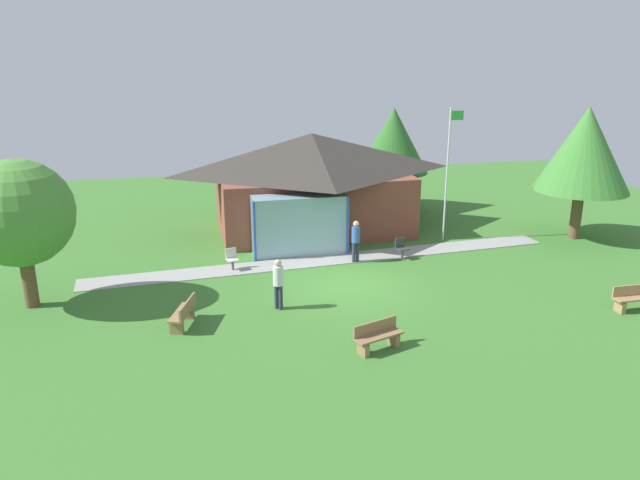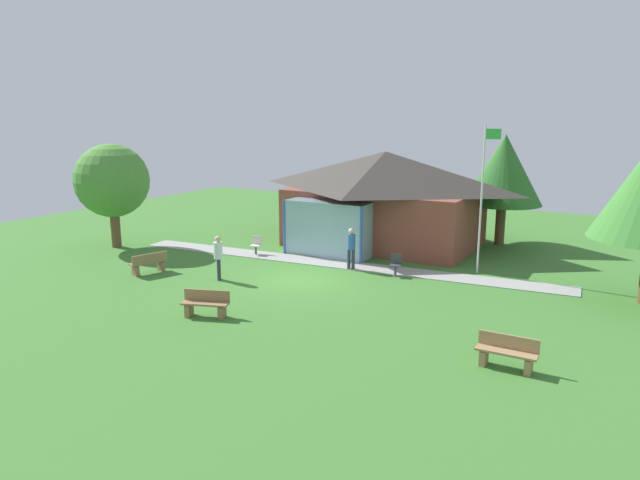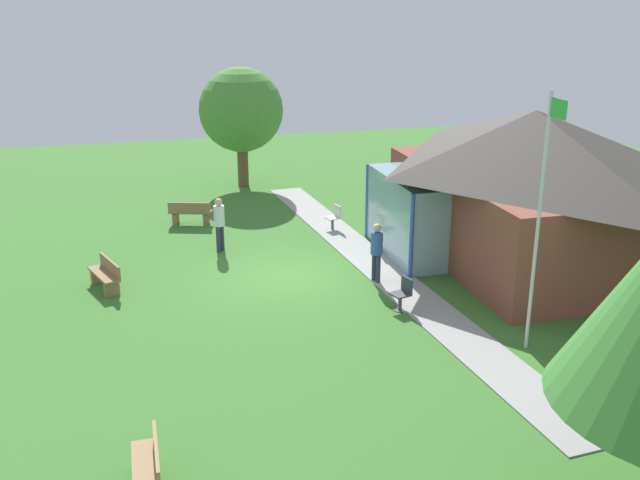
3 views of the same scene
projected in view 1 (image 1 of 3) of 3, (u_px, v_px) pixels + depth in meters
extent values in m
plane|color=#3D752D|center=(346.00, 285.00, 22.26)|extent=(44.00, 44.00, 0.00)
cube|color=brown|center=(312.00, 201.00, 28.80)|extent=(8.67, 5.66, 2.78)
pyramid|color=#38332D|center=(312.00, 153.00, 28.12)|extent=(9.67, 6.66, 1.80)
cube|color=#8CB2BF|center=(299.00, 225.00, 25.38)|extent=(3.90, 1.20, 2.50)
cylinder|color=#3359B2|center=(254.00, 232.00, 24.40)|extent=(0.12, 0.12, 2.50)
cylinder|color=#3359B2|center=(348.00, 226.00, 25.24)|extent=(0.12, 0.12, 2.50)
cube|color=#999993|center=(328.00, 260.00, 24.85)|extent=(19.51, 2.74, 0.03)
cylinder|color=silver|center=(447.00, 176.00, 26.65)|extent=(0.08, 0.08, 5.92)
cube|color=green|center=(457.00, 115.00, 25.93)|extent=(0.60, 0.02, 0.40)
cube|color=olive|center=(182.00, 313.00, 18.81)|extent=(0.89, 1.56, 0.06)
cube|color=olive|center=(177.00, 328.00, 18.37)|extent=(0.43, 0.28, 0.39)
cube|color=olive|center=(188.00, 313.00, 19.41)|extent=(0.43, 0.28, 0.39)
cube|color=olive|center=(187.00, 307.00, 18.73)|extent=(0.53, 1.44, 0.36)
cube|color=olive|center=(379.00, 336.00, 17.27)|extent=(1.56, 0.91, 0.06)
cube|color=olive|center=(394.00, 339.00, 17.63)|extent=(0.28, 0.43, 0.39)
cube|color=olive|center=(363.00, 349.00, 17.07)|extent=(0.28, 0.43, 0.39)
cube|color=olive|center=(375.00, 327.00, 17.36)|extent=(1.43, 0.56, 0.36)
cube|color=#9E7A51|center=(636.00, 298.00, 19.92)|extent=(1.50, 0.45, 0.06)
cube|color=#9E7A51|center=(620.00, 307.00, 19.88)|extent=(0.16, 0.40, 0.39)
cube|color=#9E7A51|center=(633.00, 290.00, 20.03)|extent=(1.50, 0.07, 0.36)
cube|color=#33383D|center=(402.00, 249.00, 24.89)|extent=(0.54, 0.54, 0.04)
cube|color=#33383D|center=(400.00, 242.00, 25.00)|extent=(0.43, 0.16, 0.40)
cylinder|color=#4C4C51|center=(402.00, 254.00, 24.96)|extent=(0.10, 0.10, 0.42)
cylinder|color=#4C4C51|center=(402.00, 259.00, 25.02)|extent=(0.36, 0.36, 0.02)
cube|color=beige|center=(233.00, 260.00, 23.59)|extent=(0.53, 0.53, 0.04)
cube|color=beige|center=(231.00, 253.00, 23.69)|extent=(0.44, 0.14, 0.40)
cylinder|color=#4C4C51|center=(233.00, 265.00, 23.65)|extent=(0.10, 0.10, 0.42)
cylinder|color=#4C4C51|center=(233.00, 270.00, 23.71)|extent=(0.36, 0.36, 0.02)
cylinder|color=#2D3347|center=(357.00, 252.00, 24.55)|extent=(0.14, 0.14, 0.85)
cylinder|color=#2D3347|center=(354.00, 253.00, 24.47)|extent=(0.14, 0.14, 0.85)
cylinder|color=#3359A5|center=(356.00, 234.00, 24.29)|extent=(0.34, 0.34, 0.65)
sphere|color=#D8AD8C|center=(356.00, 224.00, 24.15)|extent=(0.24, 0.24, 0.24)
cylinder|color=#2D3347|center=(281.00, 298.00, 20.02)|extent=(0.14, 0.14, 0.85)
cylinder|color=#2D3347|center=(276.00, 296.00, 20.12)|extent=(0.14, 0.14, 0.85)
cylinder|color=silver|center=(278.00, 276.00, 19.84)|extent=(0.34, 0.34, 0.65)
sphere|color=#D8AD8C|center=(278.00, 263.00, 19.71)|extent=(0.24, 0.24, 0.24)
cylinder|color=brown|center=(391.00, 191.00, 32.64)|extent=(0.47, 0.47, 2.01)
cone|color=#2D6B28|center=(393.00, 140.00, 31.83)|extent=(3.77, 3.77, 3.39)
cylinder|color=brown|center=(29.00, 279.00, 20.13)|extent=(0.45, 0.45, 1.93)
sphere|color=#4C8C38|center=(19.00, 213.00, 19.45)|extent=(3.49, 3.49, 3.49)
cylinder|color=brown|center=(576.00, 214.00, 27.49)|extent=(0.49, 0.49, 2.23)
cone|color=#3D7F33|center=(585.00, 149.00, 26.60)|extent=(4.12, 4.12, 3.71)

